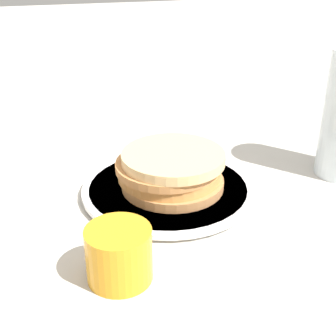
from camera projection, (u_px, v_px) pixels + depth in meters
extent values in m
plane|color=#BCB7AD|center=(168.00, 204.00, 0.62)|extent=(4.00, 4.00, 0.00)
cylinder|color=white|center=(168.00, 190.00, 0.65)|extent=(0.22, 0.22, 0.01)
cylinder|color=white|center=(168.00, 188.00, 0.65)|extent=(0.24, 0.24, 0.01)
cylinder|color=#B47A48|center=(173.00, 183.00, 0.64)|extent=(0.14, 0.14, 0.01)
cylinder|color=#CC8846|center=(169.00, 173.00, 0.64)|extent=(0.14, 0.14, 0.01)
cylinder|color=#BC7D47|center=(167.00, 165.00, 0.63)|extent=(0.14, 0.14, 0.01)
cylinder|color=#DAB076|center=(173.00, 157.00, 0.62)|extent=(0.14, 0.14, 0.01)
cylinder|color=orange|center=(119.00, 254.00, 0.48)|extent=(0.07, 0.07, 0.06)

